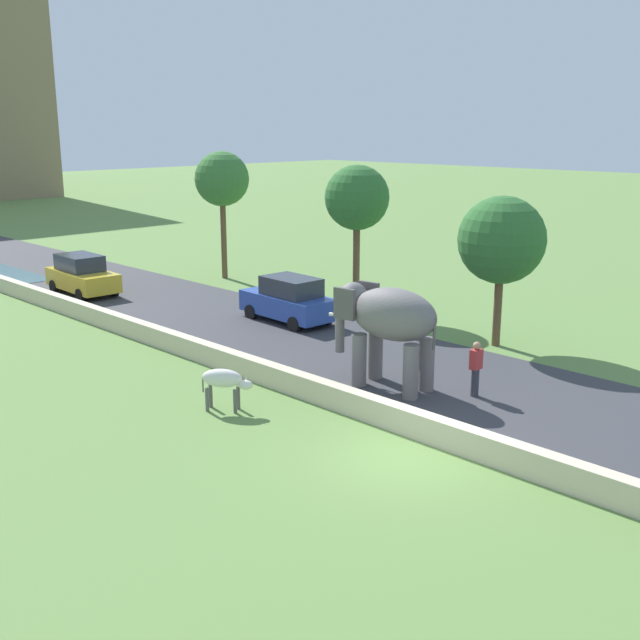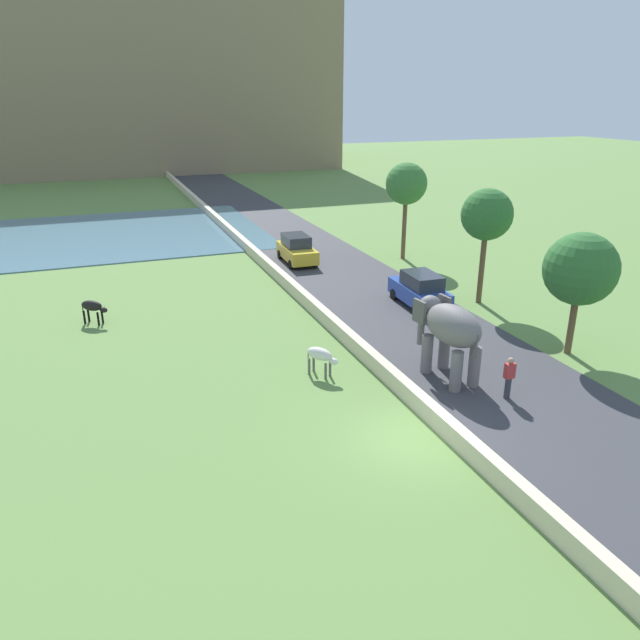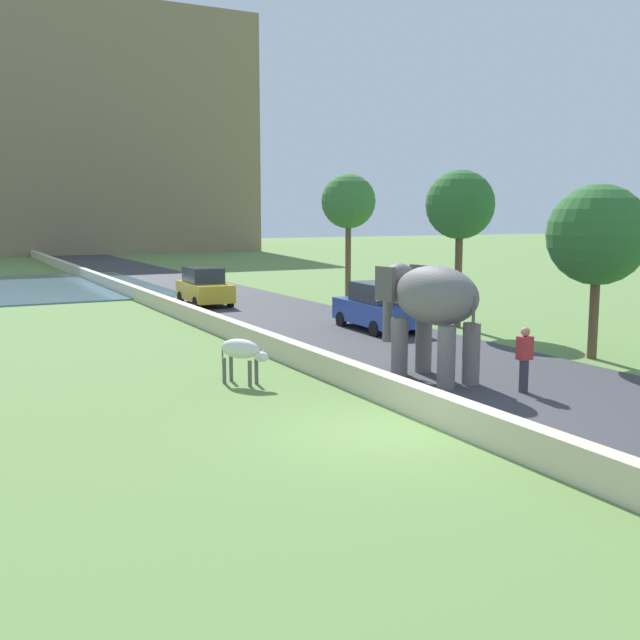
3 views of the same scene
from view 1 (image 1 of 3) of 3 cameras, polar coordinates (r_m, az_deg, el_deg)
The scene contains 11 objects.
ground_plane at distance 17.91m, azimuth 6.11°, elevation -10.15°, with size 220.00×220.00×0.00m, color #608442.
road_surface at distance 35.76m, azimuth -14.12°, elevation 1.99°, with size 7.00×120.00×0.06m, color #38383D.
barrier_wall at distance 32.21m, azimuth -18.08°, elevation 0.93°, with size 0.40×110.00×0.66m, color beige.
elephant at distance 21.76m, azimuth 5.00°, elevation 0.00°, with size 1.70×3.54×2.99m.
person_beside_elephant at distance 21.63m, azimuth 11.52°, elevation -3.53°, with size 0.36×0.22×1.63m.
car_blue at distance 29.34m, azimuth -2.33°, elevation 1.51°, with size 1.93×4.07×1.80m.
car_yellow at distance 35.83m, azimuth -17.30°, elevation 3.21°, with size 1.91×4.06×1.80m.
cow_white at distance 20.47m, azimuth -7.16°, elevation -4.49°, with size 1.07×1.33×1.15m.
tree_near at distance 26.42m, azimuth 13.37°, elevation 5.79°, with size 2.95×2.95×5.15m.
tree_mid at distance 30.67m, azimuth 2.77°, elevation 9.01°, with size 2.58×2.58×5.91m.
tree_far at distance 37.88m, azimuth -7.32°, elevation 10.32°, with size 2.64×2.64×6.20m.
Camera 1 is at (-12.78, -10.14, 7.39)m, focal length 42.97 mm.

